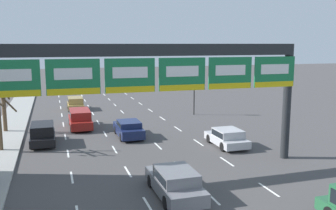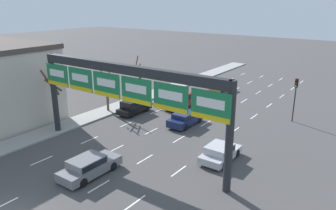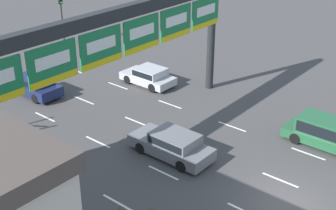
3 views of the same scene
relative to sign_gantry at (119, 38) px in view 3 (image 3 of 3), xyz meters
name	(u,v)px [view 3 (image 3 of 3)]	position (x,y,z in m)	size (l,w,h in m)	color
ground_plane	(283,203)	(0.00, -10.57, -5.98)	(220.00, 220.00, 0.00)	#474444
lane_dashes	(90,119)	(0.00, 2.93, -5.97)	(10.02, 67.00, 0.01)	white
sign_gantry	(119,38)	(0.00, 0.00, 0.00)	(18.64, 0.70, 7.66)	#232628
suv_green	(327,131)	(6.42, -9.89, -5.06)	(1.96, 4.65, 1.65)	#235B38
car_grey	(172,144)	(-0.07, -3.89, -5.20)	(1.96, 4.80, 1.46)	slate
car_silver	(149,76)	(6.62, 3.84, -5.26)	(1.99, 4.10, 1.33)	#B7B7BC
car_navy	(34,85)	(0.10, 8.87, -5.24)	(1.90, 4.44, 1.38)	#19234C
traffic_light_near_gantry	(61,9)	(8.81, 16.37, -2.67)	(0.30, 0.35, 4.64)	black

